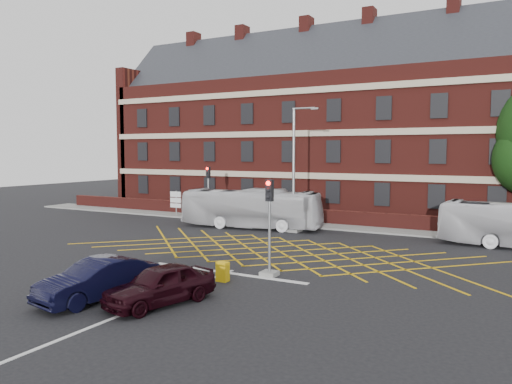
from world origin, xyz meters
The scene contains 15 objects.
ground centered at (0.00, 0.00, 0.00)m, with size 120.00×120.00×0.00m, color black.
victorian_building centered at (0.25, 22.00, 7.84)m, with size 51.00×12.17×20.40m.
boundary_wall centered at (0.00, 13.00, 0.55)m, with size 56.00×0.50×1.10m, color #511915.
far_pavement centered at (0.00, 12.00, 0.06)m, with size 60.00×3.00×0.12m, color slate.
box_junction_hatching centered at (0.00, 2.00, 0.01)m, with size 11.50×0.12×0.02m, color #CC990C.
stop_line centered at (0.00, -3.50, 0.01)m, with size 8.00×0.30×0.02m, color silver.
centre_line centered at (0.00, -10.00, 0.01)m, with size 0.15×14.00×0.02m, color silver.
bus_left centered at (-5.51, 8.62, 1.42)m, with size 2.38×10.17×2.83m, color silver.
car_navy centered at (-2.01, -9.28, 0.76)m, with size 1.61×4.61×1.52m, color black.
car_maroon centered at (0.37, -8.60, 0.72)m, with size 1.70×4.23×1.44m, color black.
traffic_light_near centered at (1.94, -3.04, 1.76)m, with size 0.70×0.70×4.27m.
traffic_light_far centered at (-10.86, 11.07, 1.76)m, with size 0.70×0.70×4.27m.
street_lamp centered at (-2.13, 8.64, 2.86)m, with size 2.25×1.00×8.44m.
direction_signs centered at (-14.17, 11.07, 1.38)m, with size 1.10×0.16×2.20m.
utility_cabinet centered at (0.63, -4.83, 0.42)m, with size 0.49×0.37×0.83m, color #E4B10D.
Camera 1 is at (11.84, -22.38, 5.50)m, focal length 35.00 mm.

